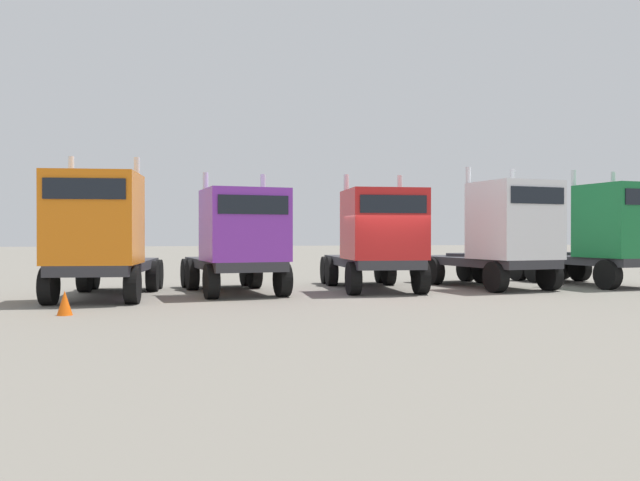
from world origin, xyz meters
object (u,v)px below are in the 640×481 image
(traffic_cone_near, at_px, (65,303))
(semi_truck_orange, at_px, (100,236))
(semi_truck_green, at_px, (608,234))
(semi_truck_purple, at_px, (239,240))
(semi_truck_red, at_px, (378,239))
(semi_truck_white, at_px, (502,234))

(traffic_cone_near, bearing_deg, semi_truck_orange, 82.61)
(semi_truck_green, bearing_deg, traffic_cone_near, -83.00)
(semi_truck_orange, distance_m, semi_truck_green, 17.71)
(semi_truck_orange, distance_m, semi_truck_purple, 4.20)
(semi_truck_green, distance_m, traffic_cone_near, 18.79)
(semi_truck_red, bearing_deg, traffic_cone_near, -59.55)
(semi_truck_orange, distance_m, semi_truck_red, 8.83)
(semi_truck_purple, xyz_separation_m, semi_truck_green, (13.56, 0.25, 0.20))
(semi_truck_orange, bearing_deg, semi_truck_purple, 108.19)
(semi_truck_purple, relative_size, semi_truck_white, 0.93)
(semi_truck_red, height_order, semi_truck_green, semi_truck_green)
(semi_truck_white, distance_m, semi_truck_green, 4.36)
(semi_truck_purple, relative_size, traffic_cone_near, 10.41)
(semi_truck_white, bearing_deg, semi_truck_green, 84.08)
(semi_truck_purple, xyz_separation_m, semi_truck_white, (9.20, 0.08, 0.19))
(semi_truck_orange, distance_m, traffic_cone_near, 3.91)
(semi_truck_purple, distance_m, semi_truck_red, 4.66)
(semi_truck_purple, height_order, traffic_cone_near, semi_truck_purple)
(semi_truck_purple, xyz_separation_m, semi_truck_red, (4.66, 0.17, 0.04))
(semi_truck_red, height_order, semi_truck_white, semi_truck_white)
(semi_truck_orange, bearing_deg, semi_truck_green, 99.93)
(semi_truck_white, relative_size, semi_truck_green, 1.01)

